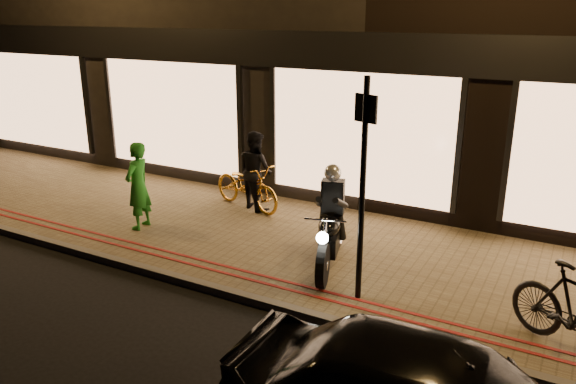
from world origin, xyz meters
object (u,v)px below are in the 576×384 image
at_px(sign_post, 363,180).
at_px(person_green, 138,186).
at_px(bicycle_gold, 247,186).
at_px(motorcycle, 330,228).

xyz_separation_m(sign_post, person_green, (-4.42, 0.53, -0.89)).
height_order(sign_post, person_green, sign_post).
relative_size(sign_post, bicycle_gold, 1.72).
relative_size(bicycle_gold, person_green, 1.11).
xyz_separation_m(motorcycle, bicycle_gold, (-2.55, 1.63, -0.16)).
bearing_deg(motorcycle, person_green, 166.77).
xyz_separation_m(motorcycle, person_green, (-3.66, -0.18, 0.17)).
height_order(sign_post, bicycle_gold, sign_post).
relative_size(sign_post, person_green, 1.90).
bearing_deg(bicycle_gold, motorcycle, -106.47).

